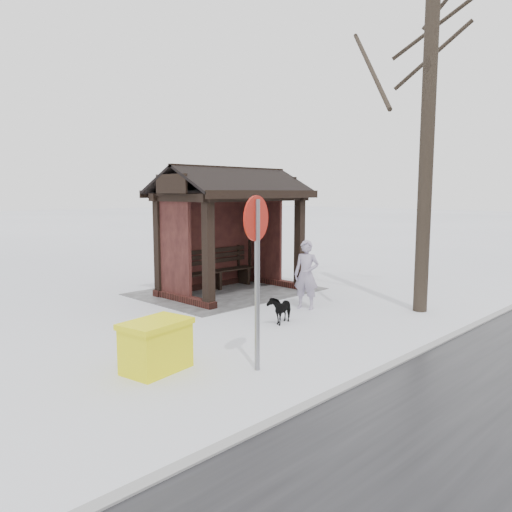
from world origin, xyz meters
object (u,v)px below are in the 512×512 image
at_px(bus_shelter, 227,205).
at_px(grit_bin, 156,345).
at_px(dog, 280,309).
at_px(road_sign, 256,246).
at_px(pedestrian, 306,275).
at_px(tree_near, 433,2).

distance_m(bus_shelter, grit_bin, 5.85).
bearing_deg(dog, road_sign, -73.29).
bearing_deg(pedestrian, grit_bin, -99.81).
bearing_deg(pedestrian, tree_near, 18.58).
distance_m(bus_shelter, pedestrian, 2.90).
height_order(tree_near, dog, tree_near).
bearing_deg(dog, grit_bin, -98.90).
bearing_deg(tree_near, grit_bin, -9.23).
xyz_separation_m(bus_shelter, dog, (1.28, 2.91, -1.89)).
bearing_deg(bus_shelter, pedestrian, 89.49).
distance_m(pedestrian, grit_bin, 4.49).
bearing_deg(bus_shelter, grit_bin, 37.59).
bearing_deg(dog, tree_near, 44.63).
xyz_separation_m(tree_near, road_sign, (4.90, 0.01, -4.41)).
relative_size(pedestrian, road_sign, 0.60).
xyz_separation_m(grit_bin, road_sign, (-1.01, 0.97, 1.39)).
bearing_deg(bus_shelter, tree_near, 108.99).
height_order(bus_shelter, road_sign, bus_shelter).
bearing_deg(pedestrian, bus_shelter, 158.40).
height_order(bus_shelter, grit_bin, bus_shelter).
xyz_separation_m(dog, road_sign, (2.12, 1.46, 1.48)).
bearing_deg(road_sign, pedestrian, -165.46).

